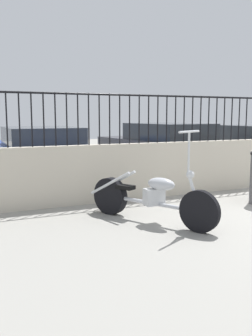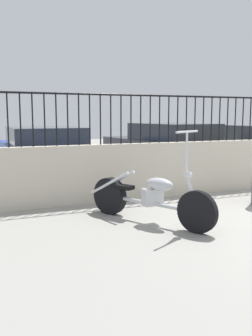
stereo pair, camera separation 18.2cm
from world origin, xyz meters
TOP-DOWN VIEW (x-y plane):
  - low_wall at (0.00, 2.64)m, footprint 10.71×0.18m
  - fence_railing at (-0.00, 2.64)m, footprint 10.71×0.04m
  - motorcycle_silver at (-2.56, 1.22)m, footprint 1.12×1.99m
  - car_blue at (-3.28, 5.05)m, footprint 1.74×4.09m
  - car_dark_grey at (0.04, 5.09)m, footprint 2.22×4.56m

SIDE VIEW (x-z plane):
  - motorcycle_silver at x=-2.56m, z-range -0.31..1.04m
  - low_wall at x=0.00m, z-range 0.00..1.04m
  - car_blue at x=-3.28m, z-range 0.02..1.31m
  - car_dark_grey at x=0.04m, z-range 0.01..1.36m
  - fence_railing at x=0.00m, z-range 1.18..2.07m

